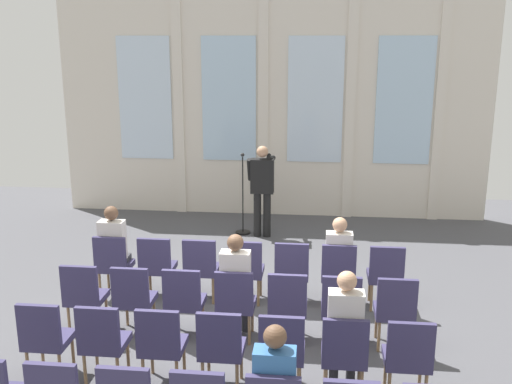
{
  "coord_description": "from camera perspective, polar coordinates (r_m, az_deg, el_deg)",
  "views": [
    {
      "loc": [
        0.95,
        -6.61,
        3.62
      ],
      "look_at": [
        -0.02,
        2.51,
        1.23
      ],
      "focal_mm": 41.77,
      "sensor_mm": 36.0,
      "label": 1
    }
  ],
  "objects": [
    {
      "name": "chair_r1_c2",
      "position": [
        7.44,
        -6.92,
        -10.03
      ],
      "size": [
        0.46,
        0.44,
        0.94
      ],
      "color": "olive",
      "rests_on": "ground"
    },
    {
      "name": "chair_r1_c5",
      "position": [
        7.27,
        8.13,
        -10.66
      ],
      "size": [
        0.46,
        0.44,
        0.94
      ],
      "color": "olive",
      "rests_on": "ground"
    },
    {
      "name": "ground_plane",
      "position": [
        7.59,
        -1.93,
        -13.89
      ],
      "size": [
        14.18,
        14.18,
        0.0
      ],
      "primitive_type": "plane",
      "color": "#4C4C51"
    },
    {
      "name": "chair_r2_c1",
      "position": [
        6.68,
        -14.49,
        -13.41
      ],
      "size": [
        0.46,
        0.44,
        0.94
      ],
      "color": "olive",
      "rests_on": "ground"
    },
    {
      "name": "chair_r1_c1",
      "position": [
        7.6,
        -11.66,
        -9.69
      ],
      "size": [
        0.46,
        0.44,
        0.94
      ],
      "color": "olive",
      "rests_on": "ground"
    },
    {
      "name": "chair_r0_c4",
      "position": [
        8.26,
        3.45,
        -7.35
      ],
      "size": [
        0.46,
        0.44,
        0.94
      ],
      "color": "olive",
      "rests_on": "ground"
    },
    {
      "name": "rear_partition",
      "position": [
        12.16,
        1.74,
        8.22
      ],
      "size": [
        8.71,
        0.14,
        4.51
      ],
      "color": "silver",
      "rests_on": "ground"
    },
    {
      "name": "audience_r0_c0",
      "position": [
        8.74,
        -13.44,
        -5.04
      ],
      "size": [
        0.36,
        0.39,
        1.34
      ],
      "color": "#2D2D33",
      "rests_on": "ground"
    },
    {
      "name": "chair_r0_c5",
      "position": [
        8.26,
        7.89,
        -7.47
      ],
      "size": [
        0.46,
        0.44,
        0.94
      ],
      "color": "olive",
      "rests_on": "ground"
    },
    {
      "name": "mic_stand",
      "position": [
        11.28,
        -1.26,
        -2.33
      ],
      "size": [
        0.28,
        0.28,
        1.55
      ],
      "color": "black",
      "rests_on": "ground"
    },
    {
      "name": "chair_r1_c6",
      "position": [
        7.33,
        13.18,
        -10.72
      ],
      "size": [
        0.46,
        0.44,
        0.94
      ],
      "color": "olive",
      "rests_on": "ground"
    },
    {
      "name": "chair_r1_c3",
      "position": [
        7.33,
        -2.0,
        -10.32
      ],
      "size": [
        0.46,
        0.44,
        0.94
      ],
      "color": "olive",
      "rests_on": "ground"
    },
    {
      "name": "audience_r2_c5",
      "position": [
        6.27,
        8.51,
        -12.67
      ],
      "size": [
        0.36,
        0.39,
        1.38
      ],
      "color": "#2D2D33",
      "rests_on": "ground"
    },
    {
      "name": "chair_r1_c4",
      "position": [
        7.27,
        3.05,
        -10.53
      ],
      "size": [
        0.46,
        0.44,
        0.94
      ],
      "color": "olive",
      "rests_on": "ground"
    },
    {
      "name": "chair_r0_c3",
      "position": [
        8.31,
        -0.96,
        -7.19
      ],
      "size": [
        0.46,
        0.44,
        0.94
      ],
      "color": "olive",
      "rests_on": "ground"
    },
    {
      "name": "chair_r2_c6",
      "position": [
        6.38,
        14.36,
        -14.85
      ],
      "size": [
        0.46,
        0.44,
        0.94
      ],
      "color": "olive",
      "rests_on": "ground"
    },
    {
      "name": "chair_r2_c3",
      "position": [
        6.37,
        -3.38,
        -14.39
      ],
      "size": [
        0.46,
        0.44,
        0.94
      ],
      "color": "olive",
      "rests_on": "ground"
    },
    {
      "name": "chair_r2_c4",
      "position": [
        6.31,
        2.5,
        -14.69
      ],
      "size": [
        0.46,
        0.44,
        0.94
      ],
      "color": "olive",
      "rests_on": "ground"
    },
    {
      "name": "chair_r0_c1",
      "position": [
        8.55,
        -9.49,
        -6.77
      ],
      "size": [
        0.46,
        0.44,
        0.94
      ],
      "color": "olive",
      "rests_on": "ground"
    },
    {
      "name": "chair_r0_c2",
      "position": [
        8.41,
        -5.28,
        -7.0
      ],
      "size": [
        0.46,
        0.44,
        0.94
      ],
      "color": "olive",
      "rests_on": "ground"
    },
    {
      "name": "chair_r2_c5",
      "position": [
        6.31,
        8.46,
        -14.85
      ],
      "size": [
        0.46,
        0.44,
        0.94
      ],
      "color": "olive",
      "rests_on": "ground"
    },
    {
      "name": "speaker",
      "position": [
        10.94,
        0.6,
        0.74
      ],
      "size": [
        0.51,
        0.69,
        1.72
      ],
      "color": "black",
      "rests_on": "ground"
    },
    {
      "name": "chair_r2_c2",
      "position": [
        6.5,
        -9.08,
        -13.95
      ],
      "size": [
        0.46,
        0.44,
        0.94
      ],
      "color": "olive",
      "rests_on": "ground"
    },
    {
      "name": "chair_r0_c0",
      "position": [
        8.74,
        -13.53,
        -6.51
      ],
      "size": [
        0.46,
        0.44,
        0.94
      ],
      "color": "olive",
      "rests_on": "ground"
    },
    {
      "name": "chair_r1_c0",
      "position": [
        7.81,
        -16.16,
        -9.3
      ],
      "size": [
        0.46,
        0.44,
        0.94
      ],
      "color": "olive",
      "rests_on": "ground"
    },
    {
      "name": "chair_r0_c6",
      "position": [
        8.31,
        12.3,
        -7.54
      ],
      "size": [
        0.46,
        0.44,
        0.94
      ],
      "color": "olive",
      "rests_on": "ground"
    },
    {
      "name": "audience_r0_c5",
      "position": [
        8.28,
        7.91,
        -6.11
      ],
      "size": [
        0.36,
        0.39,
        1.28
      ],
      "color": "#2D2D33",
      "rests_on": "ground"
    },
    {
      "name": "audience_r1_c3",
      "position": [
        7.31,
        -1.92,
        -8.51
      ],
      "size": [
        0.36,
        0.39,
        1.36
      ],
      "color": "#2D2D33",
      "rests_on": "ground"
    },
    {
      "name": "chair_r2_c0",
      "position": [
        6.92,
        -19.55,
        -12.81
      ],
      "size": [
        0.46,
        0.44,
        0.94
      ],
      "color": "olive",
      "rests_on": "ground"
    }
  ]
}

